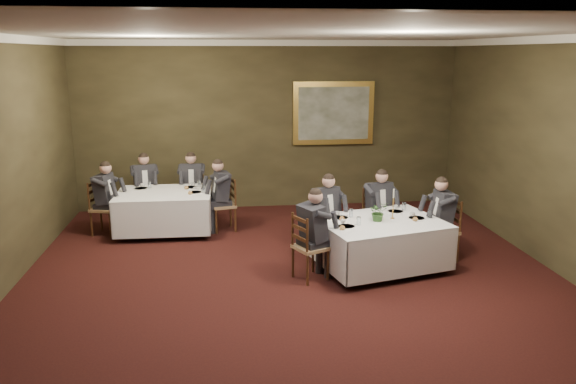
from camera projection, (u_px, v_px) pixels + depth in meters
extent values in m
plane|color=black|center=(301.00, 305.00, 7.42)|extent=(10.00, 10.00, 0.00)
cube|color=silver|center=(303.00, 31.00, 6.58)|extent=(8.00, 10.00, 0.10)
cube|color=#2E2717|center=(268.00, 126.00, 11.82)|extent=(8.00, 0.10, 3.50)
cube|color=white|center=(268.00, 43.00, 11.36)|extent=(8.00, 0.10, 0.12)
cube|color=#32190E|center=(381.00, 223.00, 8.53)|extent=(2.03, 1.71, 0.04)
cube|color=white|center=(381.00, 221.00, 8.52)|extent=(2.10, 1.78, 0.02)
cube|color=white|center=(380.00, 242.00, 8.60)|extent=(2.13, 1.80, 0.65)
cube|color=#32190E|center=(164.00, 194.00, 10.28)|extent=(1.66, 1.25, 0.04)
cube|color=white|center=(164.00, 193.00, 10.27)|extent=(1.72, 1.32, 0.02)
cube|color=white|center=(165.00, 210.00, 10.35)|extent=(1.74, 1.34, 0.65)
cube|color=#93734B|center=(325.00, 225.00, 9.27)|extent=(0.57, 0.56, 0.05)
cube|color=#32190E|center=(319.00, 208.00, 9.37)|extent=(0.36, 0.18, 0.54)
cube|color=black|center=(325.00, 203.00, 9.18)|extent=(0.51, 0.45, 0.55)
sphere|color=tan|center=(326.00, 180.00, 9.08)|extent=(0.28, 0.28, 0.21)
cube|color=#93734B|center=(378.00, 219.00, 9.61)|extent=(0.53, 0.51, 0.05)
cube|color=#32190E|center=(373.00, 202.00, 9.72)|extent=(0.38, 0.12, 0.54)
cube|color=black|center=(379.00, 197.00, 9.52)|extent=(0.48, 0.40, 0.55)
sphere|color=tan|center=(379.00, 176.00, 9.42)|extent=(0.25, 0.25, 0.21)
cube|color=#93734B|center=(310.00, 247.00, 8.19)|extent=(0.57, 0.58, 0.05)
cube|color=#32190E|center=(300.00, 234.00, 8.03)|extent=(0.19, 0.36, 0.54)
cube|color=black|center=(311.00, 223.00, 8.10)|extent=(0.46, 0.51, 0.55)
sphere|color=tan|center=(311.00, 197.00, 8.01)|extent=(0.28, 0.28, 0.21)
cube|color=#93734B|center=(443.00, 230.00, 8.99)|extent=(0.43, 0.45, 0.05)
cube|color=#32190E|center=(455.00, 215.00, 8.95)|extent=(0.04, 0.38, 0.54)
cube|color=black|center=(445.00, 208.00, 8.90)|extent=(0.32, 0.43, 0.55)
sphere|color=tan|center=(446.00, 184.00, 8.80)|extent=(0.21, 0.21, 0.21)
cube|color=#93734B|center=(146.00, 196.00, 11.13)|extent=(0.52, 0.50, 0.05)
cube|color=#32190E|center=(144.00, 182.00, 11.25)|extent=(0.38, 0.11, 0.54)
cube|color=black|center=(145.00, 177.00, 11.04)|extent=(0.47, 0.39, 0.55)
sphere|color=tan|center=(143.00, 158.00, 10.95)|extent=(0.25, 0.25, 0.21)
cube|color=#93734B|center=(193.00, 195.00, 11.23)|extent=(0.46, 0.44, 0.05)
cube|color=#32190E|center=(193.00, 181.00, 11.35)|extent=(0.38, 0.05, 0.54)
cube|color=black|center=(192.00, 176.00, 11.14)|extent=(0.43, 0.33, 0.55)
sphere|color=tan|center=(191.00, 158.00, 11.04)|extent=(0.22, 0.22, 0.21)
cube|color=#93734B|center=(223.00, 205.00, 10.45)|extent=(0.50, 0.52, 0.05)
cube|color=#32190E|center=(233.00, 192.00, 10.45)|extent=(0.11, 0.38, 0.54)
cube|color=black|center=(223.00, 186.00, 10.36)|extent=(0.39, 0.48, 0.55)
sphere|color=tan|center=(222.00, 166.00, 10.26)|extent=(0.25, 0.25, 0.21)
cube|color=#93734B|center=(105.00, 208.00, 10.23)|extent=(0.52, 0.53, 0.05)
cube|color=#32190E|center=(94.00, 195.00, 10.20)|extent=(0.13, 0.37, 0.54)
cube|color=black|center=(103.00, 189.00, 10.14)|extent=(0.41, 0.49, 0.55)
sphere|color=tan|center=(101.00, 168.00, 10.05)|extent=(0.26, 0.26, 0.21)
imported|color=#2D5926|center=(378.00, 211.00, 8.49)|extent=(0.34, 0.32, 0.31)
cylinder|color=gold|center=(393.00, 218.00, 8.64)|extent=(0.07, 0.07, 0.02)
cylinder|color=gold|center=(393.00, 207.00, 8.60)|extent=(0.02, 0.02, 0.32)
cylinder|color=white|center=(394.00, 192.00, 8.54)|extent=(0.02, 0.02, 0.14)
cylinder|color=white|center=(340.00, 217.00, 8.70)|extent=(0.25, 0.25, 0.01)
cylinder|color=white|center=(338.00, 213.00, 8.84)|extent=(0.08, 0.08, 0.05)
cylinder|color=white|center=(351.00, 213.00, 8.70)|extent=(0.06, 0.06, 0.14)
cylinder|color=white|center=(141.00, 188.00, 10.57)|extent=(0.25, 0.25, 0.01)
cylinder|color=white|center=(142.00, 185.00, 10.71)|extent=(0.08, 0.08, 0.05)
cylinder|color=white|center=(150.00, 184.00, 10.57)|extent=(0.06, 0.06, 0.14)
cube|color=#E9C355|center=(333.00, 113.00, 11.86)|extent=(1.72, 0.08, 1.32)
cube|color=#44472F|center=(334.00, 113.00, 11.82)|extent=(1.50, 0.01, 1.10)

